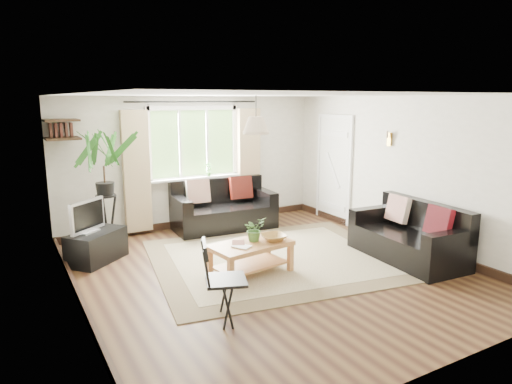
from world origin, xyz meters
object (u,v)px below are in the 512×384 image
palm_stand (105,190)px  sofa_back (224,206)px  tv_stand (97,246)px  sofa_right (407,233)px  folding_chair (226,282)px  coffee_table (251,259)px

palm_stand → sofa_back: bearing=3.2°
tv_stand → sofa_right: bearing=-67.9°
sofa_back → folding_chair: size_ratio=2.02×
coffee_table → palm_stand: palm_stand is taller
sofa_right → tv_stand: size_ratio=2.03×
sofa_back → sofa_right: 3.28m
tv_stand → sofa_back: bearing=-24.1°
sofa_right → coffee_table: bearing=-100.8°
sofa_back → tv_stand: (-2.38, -0.65, -0.20)m
sofa_right → tv_stand: (-4.02, 2.19, -0.18)m
sofa_back → folding_chair: 3.59m
sofa_right → palm_stand: palm_stand is taller
sofa_right → folding_chair: folding_chair is taller
folding_chair → sofa_right: bearing=-62.4°
coffee_table → folding_chair: size_ratio=1.22×
sofa_back → sofa_right: size_ratio=1.05×
palm_stand → tv_stand: bearing=-117.7°
sofa_back → coffee_table: bearing=-102.6°
tv_stand → folding_chair: (0.85, -2.60, 0.22)m
sofa_right → palm_stand: bearing=-121.9°
tv_stand → folding_chair: folding_chair is taller
sofa_back → folding_chair: folding_chair is taller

